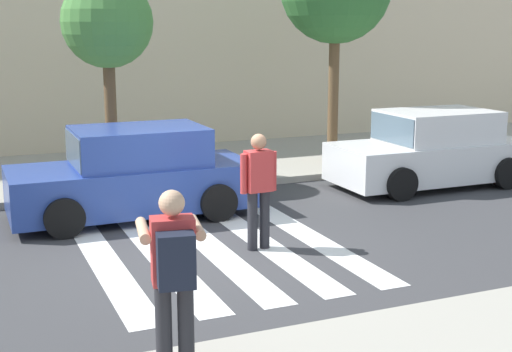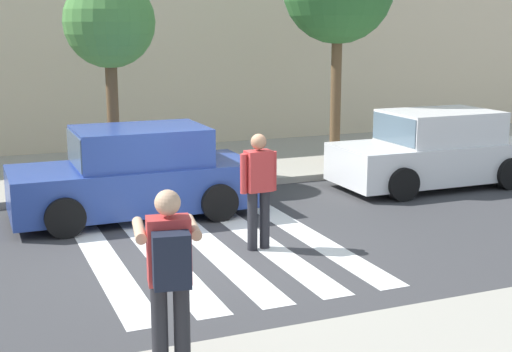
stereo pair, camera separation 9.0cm
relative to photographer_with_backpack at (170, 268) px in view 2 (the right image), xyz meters
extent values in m
plane|color=#38383A|center=(1.70, 3.78, -1.17)|extent=(120.00, 120.00, 0.00)
cube|color=#9E998C|center=(1.70, 9.78, -1.10)|extent=(60.00, 4.80, 0.14)
cube|color=beige|center=(1.70, 14.18, 1.95)|extent=(56.00, 4.00, 6.23)
cube|color=silver|center=(0.10, 3.98, -1.16)|extent=(0.44, 5.20, 0.01)
cube|color=silver|center=(0.90, 3.98, -1.16)|extent=(0.44, 5.20, 0.01)
cube|color=silver|center=(1.70, 3.98, -1.16)|extent=(0.44, 5.20, 0.01)
cube|color=silver|center=(2.50, 3.98, -1.16)|extent=(0.44, 5.20, 0.01)
cube|color=silver|center=(3.30, 3.98, -1.16)|extent=(0.44, 5.20, 0.01)
cylinder|color=#232328|center=(-0.09, 0.04, -0.59)|extent=(0.15, 0.15, 0.88)
cylinder|color=#232328|center=(0.10, 0.01, -0.59)|extent=(0.15, 0.15, 0.88)
cube|color=#B73333|center=(0.00, 0.03, 0.15)|extent=(0.42, 0.30, 0.60)
sphere|color=tan|center=(0.00, 0.03, 0.58)|extent=(0.23, 0.23, 0.23)
cylinder|color=tan|center=(-0.19, 0.28, 0.29)|extent=(0.20, 0.59, 0.10)
cylinder|color=tan|center=(0.28, 0.20, 0.29)|extent=(0.20, 0.59, 0.10)
cube|color=black|center=(0.07, 0.42, 0.32)|extent=(0.15, 0.12, 0.10)
cube|color=black|center=(-0.03, -0.20, 0.13)|extent=(0.35, 0.25, 0.48)
cylinder|color=#232328|center=(2.22, 3.53, -0.73)|extent=(0.15, 0.15, 0.88)
cylinder|color=#232328|center=(2.42, 3.54, -0.73)|extent=(0.15, 0.15, 0.88)
cube|color=#B73333|center=(2.32, 3.54, 0.01)|extent=(0.39, 0.26, 0.60)
sphere|color=#A37556|center=(2.32, 3.54, 0.44)|extent=(0.23, 0.23, 0.23)
cylinder|color=#B73333|center=(2.08, 3.52, -0.01)|extent=(0.10, 0.10, 0.58)
cylinder|color=#B73333|center=(2.56, 3.55, -0.01)|extent=(0.10, 0.10, 0.58)
cube|color=#284293|center=(1.03, 6.08, -0.64)|extent=(4.10, 1.70, 0.76)
cube|color=#284293|center=(1.18, 6.08, 0.06)|extent=(2.20, 1.56, 0.64)
cube|color=slate|center=(0.11, 6.08, 0.06)|extent=(0.10, 1.50, 0.54)
cube|color=slate|center=(2.15, 6.08, 0.06)|extent=(0.10, 1.50, 0.51)
cylinder|color=black|center=(-0.24, 5.23, -0.85)|extent=(0.64, 0.22, 0.64)
cylinder|color=black|center=(-0.24, 6.93, -0.85)|extent=(0.64, 0.22, 0.64)
cylinder|color=black|center=(2.30, 5.23, -0.85)|extent=(0.64, 0.22, 0.64)
cylinder|color=black|center=(2.30, 6.93, -0.85)|extent=(0.64, 0.22, 0.64)
cube|color=white|center=(7.23, 6.08, -0.64)|extent=(4.10, 1.70, 0.76)
cube|color=white|center=(7.38, 6.08, 0.06)|extent=(2.20, 1.56, 0.64)
cube|color=slate|center=(6.31, 6.08, 0.06)|extent=(0.10, 1.50, 0.54)
cube|color=slate|center=(8.35, 6.08, 0.06)|extent=(0.10, 1.50, 0.51)
cylinder|color=black|center=(5.96, 5.23, -0.85)|extent=(0.64, 0.22, 0.64)
cylinder|color=black|center=(5.96, 6.93, -0.85)|extent=(0.64, 0.22, 0.64)
cylinder|color=black|center=(8.50, 5.23, -0.85)|extent=(0.64, 0.22, 0.64)
cylinder|color=black|center=(8.50, 6.93, -0.85)|extent=(0.64, 0.22, 0.64)
cylinder|color=brown|center=(1.22, 8.56, 0.29)|extent=(0.24, 0.24, 2.63)
sphere|color=#47843D|center=(1.22, 8.56, 2.14)|extent=(1.81, 1.81, 1.81)
cylinder|color=brown|center=(6.30, 8.52, 0.56)|extent=(0.24, 0.24, 3.18)
camera|label=1|loc=(-1.65, -5.76, 2.10)|focal=50.00mm
camera|label=2|loc=(-1.56, -5.80, 2.10)|focal=50.00mm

